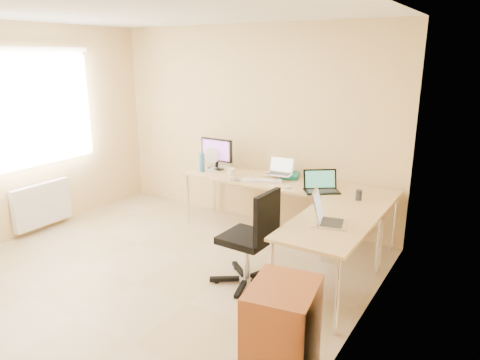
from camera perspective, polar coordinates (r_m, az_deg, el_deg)
The scene contains 24 objects.
floor at distance 4.67m, azimuth -13.32°, elevation -12.90°, with size 4.50×4.50×0.00m, color tan.
ceiling at distance 4.12m, azimuth -15.77°, elevation 20.70°, with size 4.50×4.50×0.00m, color white.
wall_back at distance 5.95m, azimuth 1.37°, elevation 7.08°, with size 4.50×4.50×0.00m, color #E1B873.
wall_right at distance 3.09m, azimuth 13.74°, elevation -1.82°, with size 4.50×4.50×0.00m, color #E1B873.
desk_main at distance 5.51m, azimuth 5.69°, elevation -3.80°, with size 2.65×0.70×0.73m, color tan.
desk_return at distance 4.31m, azimuth 11.48°, elevation -9.90°, with size 0.70×1.30×0.73m, color tan.
monitor at distance 5.91m, azimuth -3.02°, elevation 3.43°, with size 0.49×0.16×0.42m, color black.
book_stack at distance 5.57m, azimuth 6.50°, elevation 0.61°, with size 0.21×0.29×0.05m, color #12766C.
laptop_center at distance 5.47m, azimuth 5.13°, elevation 1.76°, with size 0.32×0.25×0.21m, color silver.
laptop_black at distance 5.00m, azimuth 10.58°, elevation -0.20°, with size 0.38×0.28×0.24m, color black.
keyboard at distance 5.36m, azimuth 2.90°, elevation -0.05°, with size 0.48×0.13×0.02m, color silver.
mouse at distance 5.13m, azimuth 6.26°, elevation -0.83°, with size 0.09×0.06×0.03m, color beige.
mug at distance 5.61m, azimuth -1.15°, elevation 1.08°, with size 0.10×0.10×0.10m, color white.
cd_stack at distance 5.39m, azimuth -0.64°, elevation 0.07°, with size 0.11×0.11×0.03m, color #B4B0C9.
water_bottle at distance 5.80m, azimuth -4.95°, elevation 2.28°, with size 0.07×0.07×0.25m, color teal.
papers at distance 5.95m, azimuth -3.97°, elevation 1.47°, with size 0.21×0.29×0.01m, color silver.
white_box at distance 5.97m, azimuth -1.85°, elevation 1.87°, with size 0.20×0.15×0.07m, color beige.
desk_fan at distance 5.92m, azimuth -3.45°, elevation 2.73°, with size 0.22×0.22×0.28m, color silver.
black_cup at distance 4.82m, azimuth 15.13°, elevation -1.89°, with size 0.07×0.07×0.11m, color #262626.
laptop_return at distance 4.07m, azimuth 11.72°, elevation -4.00°, with size 0.29×0.37×0.25m, color silver.
office_chair at distance 4.35m, azimuth 0.84°, elevation -7.31°, with size 0.60×0.60×1.00m, color black.
cabinet at distance 3.22m, azimuth 5.46°, elevation -19.35°, with size 0.44×0.54×0.75m, color #A4782C.
radiator at distance 6.25m, azimuth -24.23°, elevation -2.91°, with size 0.09×0.80×0.55m, color white.
window at distance 6.01m, azimuth -25.64°, elevation 8.03°, with size 0.10×1.80×1.40m, color white.
Camera 1 is at (2.99, -2.81, 2.22)m, focal length 32.96 mm.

